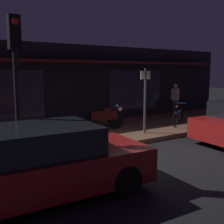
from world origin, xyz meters
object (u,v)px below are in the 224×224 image
at_px(motorcycle, 104,117).
at_px(person_bystander, 175,99).
at_px(traffic_light_pole, 16,70).
at_px(sign_post, 145,97).
at_px(parked_car_near, 43,162).
at_px(bicycle_parked, 178,117).

height_order(motorcycle, person_bystander, person_bystander).
bearing_deg(traffic_light_pole, sign_post, 19.10).
bearing_deg(person_bystander, traffic_light_pole, -156.57).
distance_m(motorcycle, parked_car_near, 5.74).
bearing_deg(bicycle_parked, traffic_light_pole, -163.59).
bearing_deg(bicycle_parked, motorcycle, 163.01).
relative_size(person_bystander, traffic_light_pole, 0.46).
relative_size(motorcycle, parked_car_near, 0.40).
bearing_deg(bicycle_parked, sign_post, -170.10).
bearing_deg(bicycle_parked, person_bystander, 48.03).
relative_size(traffic_light_pole, parked_car_near, 0.86).
height_order(bicycle_parked, person_bystander, person_bystander).
relative_size(sign_post, parked_car_near, 0.57).
xyz_separation_m(bicycle_parked, parked_car_near, (-7.10, -3.21, 0.20)).
xyz_separation_m(motorcycle, parked_car_near, (-3.95, -4.17, 0.06)).
xyz_separation_m(traffic_light_pole, parked_car_near, (0.15, -1.07, -1.77)).
bearing_deg(sign_post, bicycle_parked, 9.90).
xyz_separation_m(sign_post, traffic_light_pole, (-5.06, -1.75, 0.97)).
xyz_separation_m(sign_post, parked_car_near, (-4.91, -2.83, -0.81)).
distance_m(bicycle_parked, traffic_light_pole, 7.81).
bearing_deg(sign_post, traffic_light_pole, -160.90).
xyz_separation_m(person_bystander, parked_car_near, (-8.58, -4.86, -0.32)).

